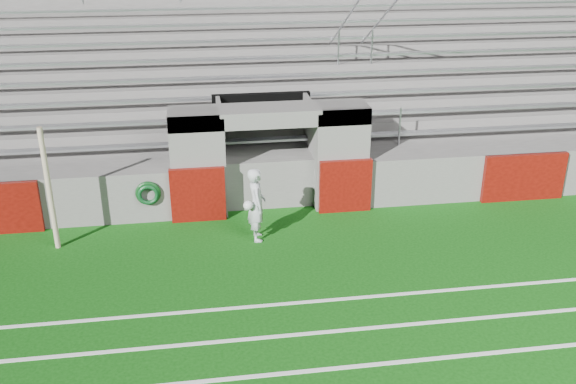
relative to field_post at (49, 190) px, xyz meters
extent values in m
plane|color=#0C450B|center=(4.94, -2.02, -1.39)|extent=(90.00, 90.00, 0.00)
cylinder|color=beige|center=(0.00, 0.00, 0.00)|extent=(0.12, 0.12, 2.79)
cube|color=white|center=(4.94, -5.02, -1.39)|extent=(28.00, 0.09, 0.01)
cube|color=white|center=(4.94, -4.02, -1.39)|extent=(28.00, 0.09, 0.01)
cube|color=white|center=(4.94, -3.02, -1.39)|extent=(28.00, 0.09, 0.01)
cube|color=#62605D|center=(12.64, 1.16, -0.77)|extent=(10.60, 0.35, 1.25)
cube|color=#62605D|center=(3.14, 1.48, -0.09)|extent=(1.20, 1.00, 2.60)
cube|color=#62605D|center=(6.74, 1.48, -0.09)|extent=(1.20, 1.00, 2.60)
cube|color=black|center=(4.94, 3.18, -0.14)|extent=(2.60, 0.20, 2.50)
cube|color=#62605D|center=(3.79, 2.08, -0.14)|extent=(0.10, 2.20, 2.50)
cube|color=#62605D|center=(6.09, 2.08, -0.14)|extent=(0.10, 2.20, 2.50)
cube|color=#62605D|center=(4.94, 1.48, 1.01)|extent=(4.80, 1.00, 0.40)
cube|color=#62605D|center=(4.94, 5.33, -0.24)|extent=(26.00, 8.00, 0.20)
cube|color=#62605D|center=(4.94, 5.33, -0.87)|extent=(26.00, 8.00, 1.05)
cube|color=#510B06|center=(3.14, 0.93, -0.72)|extent=(1.30, 0.15, 1.35)
cube|color=#510B06|center=(6.74, 0.93, -0.72)|extent=(1.30, 0.15, 1.35)
cube|color=#510B06|center=(11.44, 0.93, -0.77)|extent=(2.20, 0.15, 1.25)
cube|color=#989BA1|center=(4.94, 2.41, 0.08)|extent=(23.00, 0.28, 0.06)
cube|color=#62605D|center=(4.94, 3.26, 0.05)|extent=(24.00, 0.75, 0.38)
cube|color=#989BA1|center=(4.94, 3.16, 0.46)|extent=(23.00, 0.28, 0.06)
cube|color=#62605D|center=(4.94, 4.01, 0.24)|extent=(24.00, 0.75, 0.76)
cube|color=#989BA1|center=(4.94, 3.91, 0.84)|extent=(23.00, 0.28, 0.06)
cube|color=#62605D|center=(4.94, 4.76, 0.43)|extent=(24.00, 0.75, 1.14)
cube|color=#989BA1|center=(4.94, 4.66, 1.22)|extent=(23.00, 0.28, 0.06)
cube|color=#62605D|center=(4.94, 5.51, 0.62)|extent=(24.00, 0.75, 1.52)
cube|color=#989BA1|center=(4.94, 5.41, 1.60)|extent=(23.00, 0.28, 0.06)
cube|color=#62605D|center=(4.94, 6.26, 0.81)|extent=(24.00, 0.75, 1.90)
cube|color=#989BA1|center=(4.94, 6.16, 1.98)|extent=(23.00, 0.28, 0.06)
cube|color=#62605D|center=(4.94, 7.01, 1.00)|extent=(24.00, 0.75, 2.28)
cube|color=#989BA1|center=(4.94, 6.91, 2.36)|extent=(23.00, 0.28, 0.06)
cube|color=#62605D|center=(4.94, 7.76, 1.19)|extent=(24.00, 0.75, 2.66)
cube|color=#989BA1|center=(4.94, 7.66, 2.74)|extent=(23.00, 0.28, 0.06)
cube|color=#62605D|center=(4.94, 8.43, 1.25)|extent=(26.00, 0.60, 5.29)
cylinder|color=#A5A8AD|center=(7.44, 2.13, 0.36)|extent=(0.05, 0.05, 1.00)
cylinder|color=#A5A8AD|center=(7.44, 5.13, 1.88)|extent=(0.05, 0.05, 1.00)
cylinder|color=#A5A8AD|center=(7.44, 5.13, 2.38)|extent=(0.05, 6.02, 3.08)
cylinder|color=#A5A8AD|center=(8.44, 2.13, 0.36)|extent=(0.05, 0.05, 1.00)
cylinder|color=#A5A8AD|center=(8.44, 5.13, 1.88)|extent=(0.05, 0.05, 1.00)
cylinder|color=#A5A8AD|center=(8.44, 5.13, 2.38)|extent=(0.05, 6.02, 3.08)
imported|color=silver|center=(4.43, -0.24, -0.54)|extent=(0.42, 0.63, 1.71)
sphere|color=white|center=(4.22, -0.42, -0.47)|extent=(0.21, 0.21, 0.21)
torus|color=#0B3913|center=(1.99, 0.93, -0.61)|extent=(0.60, 0.11, 0.60)
torus|color=#0C3E1A|center=(1.99, 0.88, -0.63)|extent=(0.50, 0.10, 0.50)
camera|label=1|loc=(3.17, -13.25, 5.35)|focal=40.00mm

